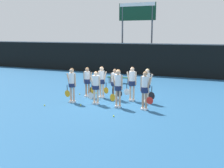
# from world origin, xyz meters

# --- Properties ---
(ground_plane) EXTENTS (140.00, 140.00, 0.00)m
(ground_plane) POSITION_xyz_m (0.00, 0.00, 0.00)
(ground_plane) COLOR #235684
(fence_windscreen) EXTENTS (60.00, 0.08, 2.67)m
(fence_windscreen) POSITION_xyz_m (0.00, 9.30, 1.35)
(fence_windscreen) COLOR black
(fence_windscreen) RESTS_ON ground_plane
(scoreboard) EXTENTS (3.40, 0.15, 6.15)m
(scoreboard) POSITION_xyz_m (-2.17, 11.26, 4.78)
(scoreboard) COLOR #515156
(scoreboard) RESTS_ON ground_plane
(bench_courtside) EXTENTS (1.70, 0.45, 0.43)m
(bench_courtside) POSITION_xyz_m (-1.54, 5.08, 0.37)
(bench_courtside) COLOR #19472D
(bench_courtside) RESTS_ON ground_plane
(player_0) EXTENTS (0.64, 0.35, 1.76)m
(player_0) POSITION_xyz_m (-1.83, -0.78, 1.04)
(player_0) COLOR tan
(player_0) RESTS_ON ground_plane
(player_1) EXTENTS (0.66, 0.38, 1.65)m
(player_1) POSITION_xyz_m (-0.58, -0.60, 0.97)
(player_1) COLOR beige
(player_1) RESTS_ON ground_plane
(player_2) EXTENTS (0.61, 0.34, 1.82)m
(player_2) POSITION_xyz_m (0.65, -0.73, 1.08)
(player_2) COLOR tan
(player_2) RESTS_ON ground_plane
(player_3) EXTENTS (0.64, 0.34, 1.79)m
(player_3) POSITION_xyz_m (1.93, -0.66, 1.05)
(player_3) COLOR tan
(player_3) RESTS_ON ground_plane
(player_4) EXTENTS (0.63, 0.36, 1.65)m
(player_4) POSITION_xyz_m (-1.68, 0.62, 0.96)
(player_4) COLOR tan
(player_4) RESTS_ON ground_plane
(player_5) EXTENTS (0.62, 0.35, 1.72)m
(player_5) POSITION_xyz_m (-0.85, 0.71, 1.03)
(player_5) COLOR beige
(player_5) RESTS_ON ground_plane
(player_6) EXTENTS (0.68, 0.39, 1.64)m
(player_6) POSITION_xyz_m (-0.06, 0.64, 0.96)
(player_6) COLOR #8C664C
(player_6) RESTS_ON ground_plane
(player_7) EXTENTS (0.65, 0.36, 1.78)m
(player_7) POSITION_xyz_m (0.88, 0.68, 1.05)
(player_7) COLOR beige
(player_7) RESTS_ON ground_plane
(player_8) EXTENTS (0.63, 0.34, 1.73)m
(player_8) POSITION_xyz_m (1.69, 0.64, 1.01)
(player_8) COLOR beige
(player_8) RESTS_ON ground_plane
(tennis_ball_0) EXTENTS (0.06, 0.06, 0.06)m
(tennis_ball_0) POSITION_xyz_m (-1.13, -1.17, 0.03)
(tennis_ball_0) COLOR #CCE033
(tennis_ball_0) RESTS_ON ground_plane
(tennis_ball_1) EXTENTS (0.07, 0.07, 0.07)m
(tennis_ball_1) POSITION_xyz_m (1.01, -2.18, 0.03)
(tennis_ball_1) COLOR #CCE033
(tennis_ball_1) RESTS_ON ground_plane
(tennis_ball_2) EXTENTS (0.06, 0.06, 0.06)m
(tennis_ball_2) POSITION_xyz_m (-2.34, 0.87, 0.03)
(tennis_ball_2) COLOR #CCE033
(tennis_ball_2) RESTS_ON ground_plane
(tennis_ball_3) EXTENTS (0.07, 0.07, 0.07)m
(tennis_ball_3) POSITION_xyz_m (-1.58, 1.46, 0.03)
(tennis_ball_3) COLOR #CCE033
(tennis_ball_3) RESTS_ON ground_plane
(tennis_ball_4) EXTENTS (0.07, 0.07, 0.07)m
(tennis_ball_4) POSITION_xyz_m (-1.74, 1.40, 0.04)
(tennis_ball_4) COLOR #CCE033
(tennis_ball_4) RESTS_ON ground_plane
(tennis_ball_5) EXTENTS (0.07, 0.07, 0.07)m
(tennis_ball_5) POSITION_xyz_m (-0.37, 1.48, 0.04)
(tennis_ball_5) COLOR #CCE033
(tennis_ball_5) RESTS_ON ground_plane
(tennis_ball_6) EXTENTS (0.06, 0.06, 0.06)m
(tennis_ball_6) POSITION_xyz_m (-2.72, -1.89, 0.03)
(tennis_ball_6) COLOR #CCE033
(tennis_ball_6) RESTS_ON ground_plane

